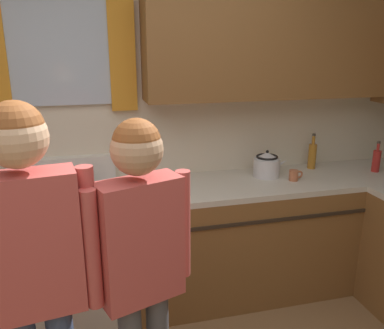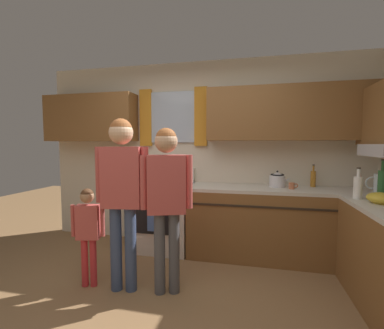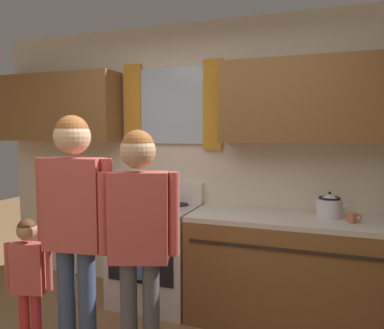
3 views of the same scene
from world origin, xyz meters
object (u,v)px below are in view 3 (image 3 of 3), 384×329
(stove_oven, at_px, (156,253))
(stovetop_kettle, at_px, (329,205))
(small_child, at_px, (29,273))
(cup_terracotta, at_px, (352,218))
(adult_in_plaid, at_px, (139,227))
(adult_holding_child, at_px, (74,214))

(stove_oven, relative_size, stovetop_kettle, 4.02)
(stove_oven, height_order, small_child, stove_oven)
(stove_oven, distance_m, small_child, 1.20)
(stove_oven, height_order, cup_terracotta, stove_oven)
(cup_terracotta, bearing_deg, stove_oven, 177.89)
(adult_in_plaid, bearing_deg, stove_oven, 110.21)
(stove_oven, distance_m, stovetop_kettle, 1.58)
(stovetop_kettle, distance_m, small_child, 2.28)
(stove_oven, bearing_deg, adult_holding_child, -92.27)
(stovetop_kettle, bearing_deg, stove_oven, -176.98)
(stove_oven, bearing_deg, stovetop_kettle, 3.02)
(stove_oven, relative_size, adult_holding_child, 0.65)
(stovetop_kettle, distance_m, adult_in_plaid, 1.58)
(cup_terracotta, xyz_separation_m, small_child, (-2.07, -1.06, -0.31))
(stove_oven, relative_size, adult_in_plaid, 0.69)
(cup_terracotta, bearing_deg, small_child, -152.96)
(stove_oven, xyz_separation_m, adult_in_plaid, (0.39, -1.05, 0.53))
(adult_holding_child, xyz_separation_m, small_child, (-0.38, -0.01, -0.43))
(cup_terracotta, height_order, adult_in_plaid, adult_in_plaid)
(adult_in_plaid, bearing_deg, stovetop_kettle, 45.81)
(stovetop_kettle, relative_size, adult_in_plaid, 0.17)
(adult_holding_child, height_order, adult_in_plaid, adult_holding_child)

